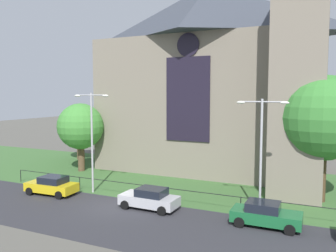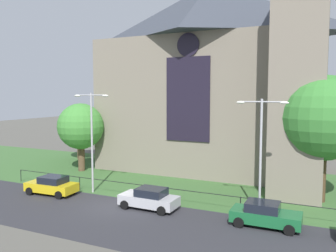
# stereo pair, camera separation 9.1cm
# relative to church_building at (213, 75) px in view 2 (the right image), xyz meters

# --- Properties ---
(ground) EXTENTS (160.00, 160.00, 0.00)m
(ground) POSITION_rel_church_building_xyz_m (-2.67, -5.45, -10.27)
(ground) COLOR #56544C
(road_asphalt) EXTENTS (120.00, 8.00, 0.01)m
(road_asphalt) POSITION_rel_church_building_xyz_m (-2.67, -17.45, -10.27)
(road_asphalt) COLOR #2D2D33
(road_asphalt) RESTS_ON ground
(grass_verge) EXTENTS (120.00, 20.00, 0.01)m
(grass_verge) POSITION_rel_church_building_xyz_m (-2.67, -7.45, -10.27)
(grass_verge) COLOR #3D6633
(grass_verge) RESTS_ON ground
(church_building) EXTENTS (23.20, 16.20, 26.00)m
(church_building) POSITION_rel_church_building_xyz_m (0.00, 0.00, 0.00)
(church_building) COLOR gray
(church_building) RESTS_ON ground
(iron_railing) EXTENTS (27.75, 0.07, 1.13)m
(iron_railing) POSITION_rel_church_building_xyz_m (-0.77, -12.95, -9.31)
(iron_railing) COLOR black
(iron_railing) RESTS_ON ground
(tree_left_near) EXTENTS (4.89, 4.89, 7.24)m
(tree_left_near) POSITION_rel_church_building_xyz_m (-12.45, -6.81, -5.52)
(tree_left_near) COLOR brown
(tree_left_near) RESTS_ON ground
(tree_left_far) EXTENTS (4.73, 4.73, 6.85)m
(tree_left_far) POSITION_rel_church_building_xyz_m (-17.05, -1.56, -5.81)
(tree_left_far) COLOR brown
(tree_left_far) RESTS_ON ground
(tree_right_near) EXTENTS (6.42, 6.42, 9.62)m
(tree_right_near) POSITION_rel_church_building_xyz_m (11.08, -7.75, -3.89)
(tree_right_near) COLOR #4C3823
(tree_right_near) RESTS_ON ground
(streetlamp_near) EXTENTS (3.37, 0.26, 8.30)m
(streetlamp_near) POSITION_rel_church_building_xyz_m (-6.24, -13.05, -5.00)
(streetlamp_near) COLOR #B2B2B7
(streetlamp_near) RESTS_ON ground
(streetlamp_far) EXTENTS (3.37, 0.26, 7.87)m
(streetlamp_far) POSITION_rel_church_building_xyz_m (7.45, -13.05, -5.24)
(streetlamp_far) COLOR #B2B2B7
(streetlamp_far) RESTS_ON ground
(parked_car_yellow) EXTENTS (4.28, 2.20, 1.51)m
(parked_car_yellow) POSITION_rel_church_building_xyz_m (-8.91, -14.95, -9.53)
(parked_car_yellow) COLOR gold
(parked_car_yellow) RESTS_ON ground
(parked_car_silver) EXTENTS (4.23, 2.08, 1.51)m
(parked_car_silver) POSITION_rel_church_building_xyz_m (0.04, -14.78, -9.53)
(parked_car_silver) COLOR #B7B7BC
(parked_car_silver) RESTS_ON ground
(parked_car_green) EXTENTS (4.22, 2.05, 1.51)m
(parked_car_green) POSITION_rel_church_building_xyz_m (8.09, -14.71, -9.53)
(parked_car_green) COLOR #196033
(parked_car_green) RESTS_ON ground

